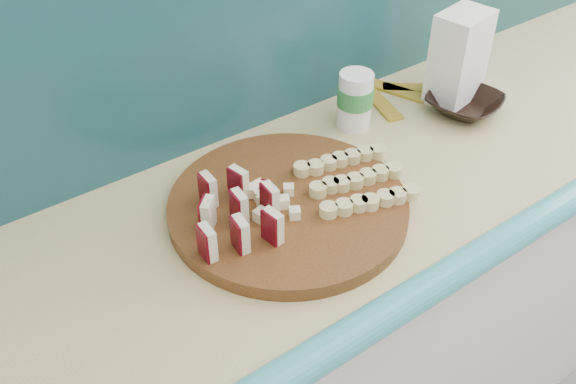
# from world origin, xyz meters

# --- Properties ---
(kitchen_counter) EXTENTS (2.20, 0.63, 0.91)m
(kitchen_counter) POSITION_xyz_m (0.10, 1.50, 0.46)
(kitchen_counter) COLOR silver
(kitchen_counter) RESTS_ON ground
(cutting_board) EXTENTS (0.56, 0.56, 0.03)m
(cutting_board) POSITION_xyz_m (-0.35, 1.50, 0.92)
(cutting_board) COLOR #47250F
(cutting_board) RESTS_ON kitchen_counter
(apple_wedges) EXTENTS (0.18, 0.19, 0.06)m
(apple_wedges) POSITION_xyz_m (-0.47, 1.50, 0.97)
(apple_wedges) COLOR beige
(apple_wedges) RESTS_ON cutting_board
(apple_chunks) EXTENTS (0.07, 0.07, 0.02)m
(apple_chunks) POSITION_xyz_m (-0.38, 1.50, 0.95)
(apple_chunks) COLOR #F7EAC6
(apple_chunks) RESTS_ON cutting_board
(banana_slices) EXTENTS (0.23, 0.21, 0.02)m
(banana_slices) POSITION_xyz_m (-0.22, 1.46, 0.95)
(banana_slices) COLOR #D2C280
(banana_slices) RESTS_ON cutting_board
(brown_bowl) EXTENTS (0.21, 0.21, 0.04)m
(brown_bowl) POSITION_xyz_m (0.19, 1.55, 0.93)
(brown_bowl) COLOR black
(brown_bowl) RESTS_ON kitchen_counter
(flour_bag) EXTENTS (0.14, 0.11, 0.22)m
(flour_bag) POSITION_xyz_m (0.22, 1.60, 1.02)
(flour_bag) COLOR white
(flour_bag) RESTS_ON kitchen_counter
(canister) EXTENTS (0.08, 0.08, 0.13)m
(canister) POSITION_xyz_m (-0.05, 1.65, 0.98)
(canister) COLOR white
(canister) RESTS_ON kitchen_counter
(banana_peel) EXTENTS (0.24, 0.20, 0.01)m
(banana_peel) POSITION_xyz_m (0.12, 1.69, 0.91)
(banana_peel) COLOR gold
(banana_peel) RESTS_ON kitchen_counter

